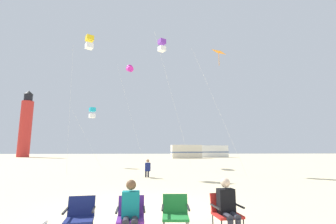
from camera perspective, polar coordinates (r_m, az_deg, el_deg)
ground at (r=7.65m, az=-7.68°, el=-22.32°), size 200.00×200.00×0.00m
camp_chair_navy at (r=5.30m, az=-20.56°, el=-22.25°), size 0.61×0.63×0.82m
camp_chair_purple at (r=5.11m, az=-9.04°, el=-23.23°), size 0.58×0.59×0.82m
spectator_purple_chair at (r=4.95m, az=-9.05°, el=-22.35°), size 0.35×0.52×1.16m
camp_chair_green at (r=5.21m, az=1.79°, el=-23.04°), size 0.59×0.61×0.82m
camp_chair_red at (r=5.48m, az=13.71°, el=-22.11°), size 0.61×0.62×0.82m
spectator_red_chair at (r=5.33m, az=14.33°, el=-21.21°), size 0.37×0.53×1.16m
kite_flyer_standing at (r=15.52m, az=-4.99°, el=-13.36°), size 0.37×0.53×1.16m
kite_tube_magenta at (r=30.10m, az=-9.31°, el=10.37°), size 3.43×3.35×12.47m
kite_box_cyan at (r=27.29m, az=-17.93°, el=-0.18°), size 3.21×2.09×6.39m
kite_box_gold at (r=22.24m, az=-18.57°, el=15.71°), size 2.00×2.27×11.53m
kite_box_violet at (r=23.08m, az=-1.49°, el=15.81°), size 3.38×3.00×12.11m
kite_diamond_orange at (r=20.34m, az=12.18°, el=13.09°), size 3.34×3.10×10.03m
lighthouse_distant at (r=68.88m, az=-31.29°, el=-2.79°), size 2.80×2.80×16.80m
rv_van_cream at (r=51.03m, az=4.43°, el=-9.57°), size 6.61×2.85×2.80m
rv_van_white at (r=58.07m, az=11.09°, el=-9.38°), size 6.45×2.38×2.80m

